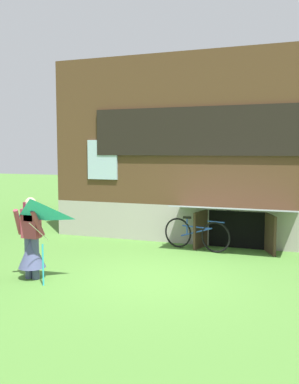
# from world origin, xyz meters

# --- Properties ---
(ground_plane) EXTENTS (60.00, 60.00, 0.00)m
(ground_plane) POSITION_xyz_m (0.00, 0.00, 0.00)
(ground_plane) COLOR #4C7F33
(log_house) EXTENTS (8.14, 6.54, 5.02)m
(log_house) POSITION_xyz_m (0.00, 5.71, 2.51)
(log_house) COLOR #9E998E
(log_house) RESTS_ON ground_plane
(person) EXTENTS (0.61, 0.52, 1.58)m
(person) POSITION_xyz_m (-2.19, -0.98, 0.67)
(person) COLOR #474C75
(person) RESTS_ON ground_plane
(kite) EXTENTS (0.92, 0.97, 1.51)m
(kite) POSITION_xyz_m (-1.80, -1.52, 1.24)
(kite) COLOR #2DB2CC
(kite) RESTS_ON ground_plane
(bicycle_blue) EXTENTS (1.77, 0.46, 0.82)m
(bicycle_blue) POSITION_xyz_m (0.24, 2.41, 0.40)
(bicycle_blue) COLOR black
(bicycle_blue) RESTS_ON ground_plane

